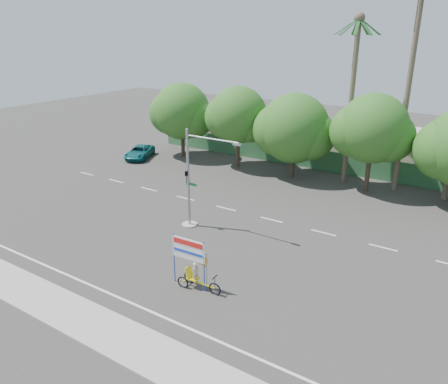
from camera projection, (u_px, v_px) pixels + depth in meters
The scene contains 14 objects.
ground at pixel (183, 257), 26.76m from camera, with size 120.00×120.00×0.00m, color #33302D.
sidewalk_near at pixel (86, 321), 20.84m from camera, with size 50.00×2.40×0.12m, color gray.
fence at pixel (316, 159), 43.30m from camera, with size 38.00×0.08×2.00m, color #336B3D.
building_left at pixel (251, 129), 51.58m from camera, with size 12.00×8.00×4.00m, color beige.
building_right at pixel (412, 153), 42.48m from camera, with size 14.00×8.00×3.60m, color beige.
tree_far_left at pixel (181, 113), 46.39m from camera, with size 7.14×6.00×7.96m.
tree_left at pixel (238, 117), 42.72m from camera, with size 6.66×5.60×8.07m.
tree_center at pixel (294, 130), 39.87m from camera, with size 7.62×6.40×7.85m.
tree_right at pixel (372, 131), 36.03m from camera, with size 6.90×5.80×8.36m.
palm_tall at pixel (412, 65), 34.34m from camera, with size 3.73×3.79×17.45m.
palm_short at pixel (353, 82), 37.19m from camera, with size 3.73×3.79×14.45m.
traffic_signal at pixel (192, 188), 29.98m from camera, with size 4.72×1.10×7.00m.
trike_billboard at pixel (193, 268), 23.25m from camera, with size 3.02×0.71×2.97m.
pickup_truck at pixel (140, 152), 47.16m from camera, with size 2.18×4.73×1.32m, color #0D5B5E.
Camera 1 is at (14.99, -18.47, 13.14)m, focal length 35.00 mm.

